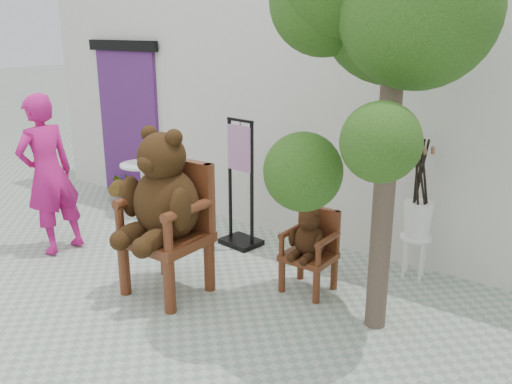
% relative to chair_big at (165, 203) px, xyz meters
% --- Properties ---
extents(ground_plane, '(60.00, 60.00, 0.00)m').
position_rel_chair_big_xyz_m(ground_plane, '(0.28, -0.61, -0.92)').
color(ground_plane, '#9EA897').
rests_on(ground_plane, ground).
extents(back_wall, '(9.00, 1.00, 3.00)m').
position_rel_chair_big_xyz_m(back_wall, '(0.28, 2.49, 0.58)').
color(back_wall, silver).
rests_on(back_wall, ground).
extents(doorway, '(1.40, 0.11, 2.33)m').
position_rel_chair_big_xyz_m(doorway, '(-2.72, 1.97, 0.25)').
color(doorway, '#4E2062').
rests_on(doorway, ground).
extents(chair_big, '(0.80, 0.86, 1.64)m').
position_rel_chair_big_xyz_m(chair_big, '(0.00, 0.00, 0.00)').
color(chair_big, '#4C2210').
rests_on(chair_big, ground).
extents(chair_small, '(0.47, 0.47, 0.87)m').
position_rel_chair_big_xyz_m(chair_small, '(1.10, 0.85, -0.41)').
color(chair_small, '#4C2210').
rests_on(chair_small, ground).
extents(person, '(0.45, 0.67, 1.80)m').
position_rel_chair_big_xyz_m(person, '(-1.86, -0.00, -0.02)').
color(person, '#BE1773').
rests_on(person, ground).
extents(cafe_table, '(0.60, 0.60, 0.70)m').
position_rel_chair_big_xyz_m(cafe_table, '(-1.98, 1.50, -0.48)').
color(cafe_table, white).
rests_on(cafe_table, ground).
extents(display_stand, '(0.49, 0.41, 1.51)m').
position_rel_chair_big_xyz_m(display_stand, '(-0.16, 1.37, -0.33)').
color(display_stand, black).
rests_on(display_stand, ground).
extents(stool_bucket, '(0.32, 0.32, 1.46)m').
position_rel_chair_big_xyz_m(stool_bucket, '(1.83, 1.74, -0.28)').
color(stool_bucket, white).
rests_on(stool_bucket, ground).
extents(potted_plant, '(0.51, 0.48, 0.45)m').
position_rel_chair_big_xyz_m(potted_plant, '(-2.72, 1.74, -0.70)').
color(potted_plant, '#1A3C10').
rests_on(potted_plant, ground).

